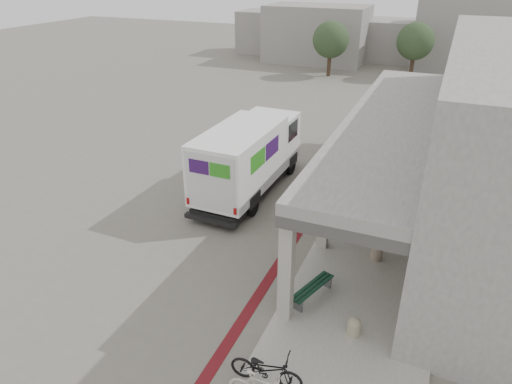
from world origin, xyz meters
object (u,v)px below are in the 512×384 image
at_px(bench, 312,289).
at_px(bicycle_black, 266,369).
at_px(fedex_truck, 249,156).
at_px(utility_cabinet, 413,222).

relative_size(bench, bicycle_black, 0.99).
relative_size(fedex_truck, utility_cabinet, 8.24).
distance_m(fedex_truck, bicycle_black, 10.86).
relative_size(utility_cabinet, bicycle_black, 0.50).
bearing_deg(bench, utility_cabinet, 83.85).
distance_m(fedex_truck, utility_cabinet, 7.40).
xyz_separation_m(fedex_truck, bench, (4.83, -6.19, -1.29)).
height_order(fedex_truck, bicycle_black, fedex_truck).
distance_m(bench, utility_cabinet, 5.65).
bearing_deg(bicycle_black, bench, -5.04).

